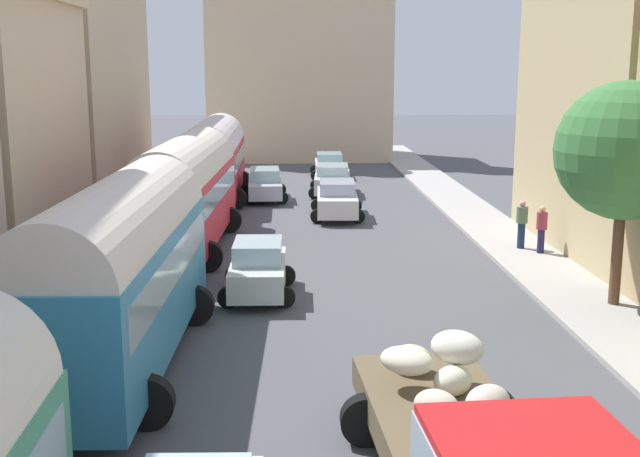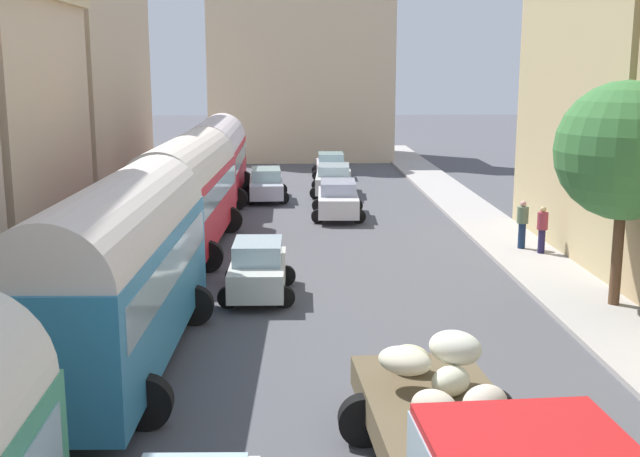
% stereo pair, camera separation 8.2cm
% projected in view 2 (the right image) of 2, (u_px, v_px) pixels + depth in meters
% --- Properties ---
extents(ground_plane, '(154.00, 154.00, 0.00)m').
position_uv_depth(ground_plane, '(313.00, 243.00, 29.99)').
color(ground_plane, '#4D4D53').
extents(sidewalk_left, '(2.50, 70.00, 0.14)m').
position_uv_depth(sidewalk_left, '(117.00, 242.00, 29.70)').
color(sidewalk_left, '#B0AAA4').
rests_on(sidewalk_left, ground).
extents(sidewalk_right, '(2.50, 70.00, 0.14)m').
position_uv_depth(sidewalk_right, '(506.00, 239.00, 30.26)').
color(sidewalk_right, '#A8A39E').
rests_on(sidewalk_right, ground).
extents(building_left_3, '(4.91, 13.53, 11.57)m').
position_uv_depth(building_left_3, '(79.00, 80.00, 37.79)').
color(building_left_3, beige).
rests_on(building_left_3, ground).
extents(building_right_2, '(4.54, 10.72, 11.36)m').
position_uv_depth(building_right_2, '(628.00, 89.00, 27.56)').
color(building_right_2, tan).
rests_on(building_right_2, ground).
extents(distant_church, '(12.41, 7.35, 18.68)m').
position_uv_depth(distant_church, '(301.00, 63.00, 55.66)').
color(distant_church, beige).
rests_on(distant_church, ground).
extents(parked_bus_1, '(3.42, 9.73, 4.16)m').
position_uv_depth(parked_bus_1, '(119.00, 265.00, 17.16)').
color(parked_bus_1, teal).
rests_on(parked_bus_1, ground).
extents(parked_bus_2, '(3.57, 10.02, 4.04)m').
position_uv_depth(parked_bus_2, '(186.00, 188.00, 28.35)').
color(parked_bus_2, red).
rests_on(parked_bus_2, ground).
extents(parked_bus_3, '(3.37, 9.44, 3.95)m').
position_uv_depth(parked_bus_3, '(215.00, 156.00, 39.22)').
color(parked_bus_3, red).
rests_on(parked_bus_3, ground).
extents(car_0, '(2.39, 4.28, 1.60)m').
position_uv_depth(car_0, '(338.00, 199.00, 34.74)').
color(car_0, silver).
rests_on(car_0, ground).
extents(car_1, '(2.52, 4.41, 1.54)m').
position_uv_depth(car_1, '(334.00, 180.00, 40.79)').
color(car_1, silver).
rests_on(car_1, ground).
extents(car_2, '(2.28, 3.91, 1.45)m').
position_uv_depth(car_2, '(331.00, 165.00, 46.98)').
color(car_2, silver).
rests_on(car_2, ground).
extents(car_4, '(2.16, 3.65, 1.62)m').
position_uv_depth(car_4, '(258.00, 269.00, 22.90)').
color(car_4, silver).
rests_on(car_4, ground).
extents(car_5, '(2.28, 4.27, 1.55)m').
position_uv_depth(car_5, '(266.00, 184.00, 39.31)').
color(car_5, silver).
rests_on(car_5, ground).
extents(pedestrian_0, '(0.49, 0.49, 1.84)m').
position_uv_depth(pedestrian_0, '(522.00, 223.00, 28.27)').
color(pedestrian_0, '#182B4C').
rests_on(pedestrian_0, ground).
extents(pedestrian_1, '(0.51, 0.51, 1.77)m').
position_uv_depth(pedestrian_1, '(542.00, 228.00, 27.55)').
color(pedestrian_1, '#231D45').
rests_on(pedestrian_1, ground).
extents(roadside_tree_2, '(3.66, 3.66, 6.14)m').
position_uv_depth(roadside_tree_2, '(625.00, 151.00, 21.01)').
color(roadside_tree_2, brown).
rests_on(roadside_tree_2, ground).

